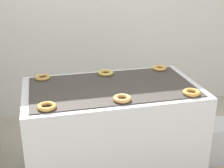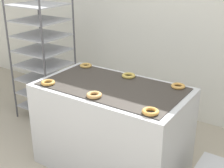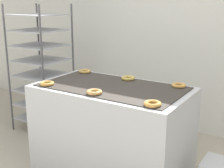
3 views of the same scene
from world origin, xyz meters
The scene contains 9 objects.
wall_back centered at (0.00, 2.12, 1.40)m, with size 8.00×0.05×2.80m.
fryer_machine centered at (0.00, 0.67, 0.45)m, with size 1.46×0.84×0.90m.
baking_rack_cart centered at (-1.38, 1.13, 0.84)m, with size 0.64×0.59×1.64m.
donut_near_left centered at (-0.54, 0.37, 0.92)m, with size 0.14×0.14×0.03m, color gold.
donut_near_center centered at (0.01, 0.37, 0.92)m, with size 0.14×0.14×0.03m, color tan.
donut_near_right centered at (0.56, 0.36, 0.92)m, with size 0.14×0.14×0.03m, color gold.
donut_far_left centered at (-0.56, 0.98, 0.92)m, with size 0.13×0.13×0.03m, color tan.
donut_far_center centered at (0.01, 0.96, 0.92)m, with size 0.14×0.14×0.03m, color gold.
donut_far_right centered at (0.54, 0.98, 0.92)m, with size 0.13×0.13×0.03m, color gold.
Camera 2 is at (1.51, -1.63, 2.04)m, focal length 50.00 mm.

